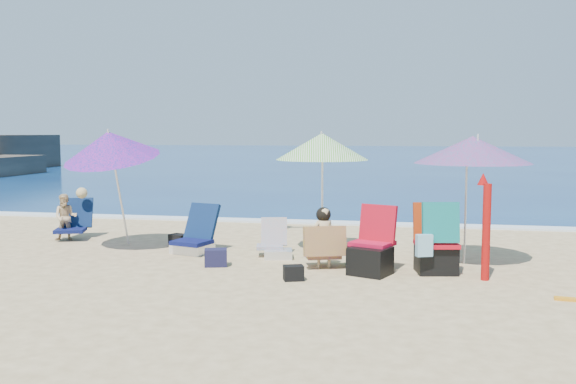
% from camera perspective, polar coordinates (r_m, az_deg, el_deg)
% --- Properties ---
extents(ground, '(120.00, 120.00, 0.00)m').
position_cam_1_polar(ground, '(9.09, 0.67, -7.55)').
color(ground, '#D8BC84').
rests_on(ground, ground).
extents(sea, '(120.00, 80.00, 0.12)m').
position_cam_1_polar(sea, '(53.78, 9.25, 3.19)').
color(sea, navy).
rests_on(sea, ground).
extents(foam, '(120.00, 0.50, 0.04)m').
position_cam_1_polar(foam, '(14.05, 4.38, -2.83)').
color(foam, white).
rests_on(foam, ground).
extents(umbrella_turquoise, '(2.21, 2.21, 2.03)m').
position_cam_1_polar(umbrella_turquoise, '(9.90, 16.56, 3.72)').
color(umbrella_turquoise, silver).
rests_on(umbrella_turquoise, ground).
extents(umbrella_striped, '(1.77, 1.77, 2.07)m').
position_cam_1_polar(umbrella_striped, '(10.44, 3.14, 4.18)').
color(umbrella_striped, white).
rests_on(umbrella_striped, ground).
extents(umbrella_blue, '(1.88, 1.93, 2.24)m').
position_cam_1_polar(umbrella_blue, '(11.13, -15.99, 4.16)').
color(umbrella_blue, silver).
rests_on(umbrella_blue, ground).
extents(furled_umbrella, '(0.20, 0.26, 1.49)m').
position_cam_1_polar(furled_umbrella, '(9.04, 17.66, -2.61)').
color(furled_umbrella, '#A70E0B').
rests_on(furled_umbrella, ground).
extents(chair_navy, '(0.78, 0.91, 0.82)m').
position_cam_1_polar(chair_navy, '(10.78, -8.55, -4.36)').
color(chair_navy, '#0C1144').
rests_on(chair_navy, ground).
extents(chair_rainbow, '(0.69, 0.70, 0.62)m').
position_cam_1_polar(chair_rainbow, '(10.31, -1.15, -5.05)').
color(chair_rainbow, '#D5644B').
rests_on(chair_rainbow, ground).
extents(camp_chair_left, '(0.72, 0.86, 0.98)m').
position_cam_1_polar(camp_chair_left, '(9.15, 7.66, -5.62)').
color(camp_chair_left, red).
rests_on(camp_chair_left, ground).
extents(camp_chair_right, '(0.68, 0.80, 1.07)m').
position_cam_1_polar(camp_chair_right, '(9.33, 13.41, -4.94)').
color(camp_chair_right, red).
rests_on(camp_chair_right, ground).
extents(person_center, '(0.70, 0.66, 0.93)m').
position_cam_1_polar(person_center, '(9.42, 3.29, -4.31)').
color(person_center, tan).
rests_on(person_center, ground).
extents(person_left, '(0.68, 0.90, 0.99)m').
position_cam_1_polar(person_left, '(12.60, -19.48, -2.13)').
color(person_left, '#D4B17F').
rests_on(person_left, ground).
extents(bag_navy_a, '(0.40, 0.33, 0.26)m').
position_cam_1_polar(bag_navy_a, '(9.67, -6.63, -5.99)').
color(bag_navy_a, '#181734').
rests_on(bag_navy_a, ground).
extents(bag_black_a, '(0.37, 0.32, 0.22)m').
position_cam_1_polar(bag_black_a, '(11.40, -10.00, -4.39)').
color(bag_black_a, black).
rests_on(bag_black_a, ground).
extents(bag_navy_b, '(0.46, 0.35, 0.34)m').
position_cam_1_polar(bag_navy_b, '(9.73, 6.83, -5.71)').
color(bag_navy_b, '#1C273E').
rests_on(bag_navy_b, ground).
extents(bag_black_b, '(0.32, 0.27, 0.21)m').
position_cam_1_polar(bag_black_b, '(8.71, 0.51, -7.43)').
color(bag_black_b, black).
rests_on(bag_black_b, ground).
extents(orange_item, '(0.26, 0.15, 0.03)m').
position_cam_1_polar(orange_item, '(8.44, 24.05, -8.94)').
color(orange_item, orange).
rests_on(orange_item, ground).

